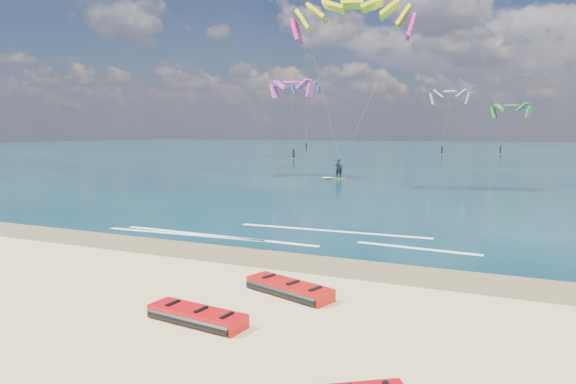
% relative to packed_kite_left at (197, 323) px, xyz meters
% --- Properties ---
extents(ground, '(320.00, 320.00, 0.00)m').
position_rel_packed_kite_left_xyz_m(ground, '(-2.32, 42.78, 0.00)').
color(ground, tan).
rests_on(ground, ground).
extents(wet_sand_strip, '(320.00, 2.40, 0.01)m').
position_rel_packed_kite_left_xyz_m(wet_sand_strip, '(-2.32, 5.78, 0.00)').
color(wet_sand_strip, brown).
rests_on(wet_sand_strip, ground).
extents(sea, '(320.00, 200.00, 0.04)m').
position_rel_packed_kite_left_xyz_m(sea, '(-2.32, 106.78, 0.02)').
color(sea, '#092432').
rests_on(sea, ground).
extents(packed_kite_left, '(2.62, 1.26, 0.36)m').
position_rel_packed_kite_left_xyz_m(packed_kite_left, '(0.00, 0.00, 0.00)').
color(packed_kite_left, red).
rests_on(packed_kite_left, ground).
extents(packed_kite_mid, '(2.85, 1.83, 0.38)m').
position_rel_packed_kite_left_xyz_m(packed_kite_mid, '(1.06, 2.61, 0.00)').
color(packed_kite_mid, red).
rests_on(packed_kite_mid, ground).
extents(kitesurfer_main, '(10.84, 9.50, 14.67)m').
position_rel_packed_kite_left_xyz_m(kitesurfer_main, '(-6.23, 29.73, 7.44)').
color(kitesurfer_main, '#CCCC18').
rests_on(kitesurfer_main, sea).
extents(shoreline_foam, '(14.90, 3.68, 0.01)m').
position_rel_packed_kite_left_xyz_m(shoreline_foam, '(-2.58, 8.96, 0.05)').
color(shoreline_foam, white).
rests_on(shoreline_foam, ground).
extents(distant_kites, '(78.71, 42.36, 14.71)m').
position_rel_packed_kite_left_xyz_m(distant_kites, '(-7.02, 81.69, 5.91)').
color(distant_kites, yellow).
rests_on(distant_kites, ground).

